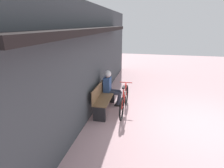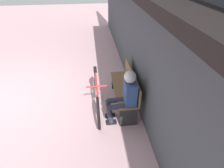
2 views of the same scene
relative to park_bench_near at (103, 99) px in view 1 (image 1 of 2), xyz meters
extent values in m
plane|color=#C69EA3|center=(-0.38, -2.70, -0.40)|extent=(24.00, 24.00, 0.00)
cube|color=#3D4247|center=(-0.38, 0.34, 1.20)|extent=(12.00, 0.12, 3.20)
cube|color=black|center=(-0.38, 0.06, 2.10)|extent=(6.60, 0.44, 0.12)
cube|color=brown|center=(0.00, -0.05, 0.06)|extent=(1.42, 0.42, 0.03)
cube|color=brown|center=(0.00, 0.15, 0.27)|extent=(1.42, 0.03, 0.40)
cube|color=#232326|center=(-0.66, -0.05, -0.18)|extent=(0.10, 0.36, 0.44)
cube|color=#232326|center=(0.66, -0.05, -0.18)|extent=(0.10, 0.36, 0.44)
torus|color=black|center=(-0.47, -0.66, -0.06)|extent=(0.69, 0.05, 0.69)
torus|color=black|center=(0.60, -0.66, -0.06)|extent=(0.69, 0.05, 0.69)
cylinder|color=red|center=(0.12, -0.66, 0.46)|extent=(0.58, 0.03, 0.07)
cylinder|color=red|center=(0.17, -0.66, 0.16)|extent=(0.50, 0.03, 0.58)
cylinder|color=red|center=(-0.11, -0.66, 0.18)|extent=(0.14, 0.03, 0.60)
cylinder|color=red|center=(-0.26, -0.66, -0.09)|extent=(0.41, 0.03, 0.09)
cylinder|color=red|center=(-0.32, -0.66, 0.21)|extent=(0.32, 0.02, 0.54)
cylinder|color=red|center=(0.51, -0.66, 0.19)|extent=(0.22, 0.03, 0.51)
cube|color=black|center=(-0.17, -0.66, 0.50)|extent=(0.20, 0.07, 0.05)
cylinder|color=red|center=(0.41, -0.66, 0.46)|extent=(0.03, 0.40, 0.03)
cylinder|color=beige|center=(0.17, -0.66, 0.16)|extent=(0.07, 0.07, 0.17)
cylinder|color=#2D3342|center=(0.40, -0.25, 0.06)|extent=(0.11, 0.41, 0.13)
cylinder|color=#2D3342|center=(0.40, -0.43, -0.15)|extent=(0.11, 0.17, 0.41)
cube|color=black|center=(0.40, -0.40, -0.37)|extent=(0.10, 0.22, 0.06)
cylinder|color=#2D3342|center=(0.60, -0.25, 0.06)|extent=(0.11, 0.41, 0.13)
cylinder|color=#2D3342|center=(0.60, -0.43, -0.15)|extent=(0.11, 0.17, 0.41)
cube|color=black|center=(0.60, -0.40, -0.37)|extent=(0.10, 0.22, 0.06)
cube|color=#2D4C84|center=(0.50, -0.01, 0.31)|extent=(0.34, 0.22, 0.49)
sphere|color=tan|center=(0.50, -0.03, 0.66)|extent=(0.20, 0.20, 0.20)
sphere|color=silver|center=(0.50, -0.03, 0.69)|extent=(0.23, 0.23, 0.23)
camera|label=1|loc=(-4.92, -1.31, 2.24)|focal=28.00mm
camera|label=2|loc=(3.15, -0.70, 2.44)|focal=28.00mm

